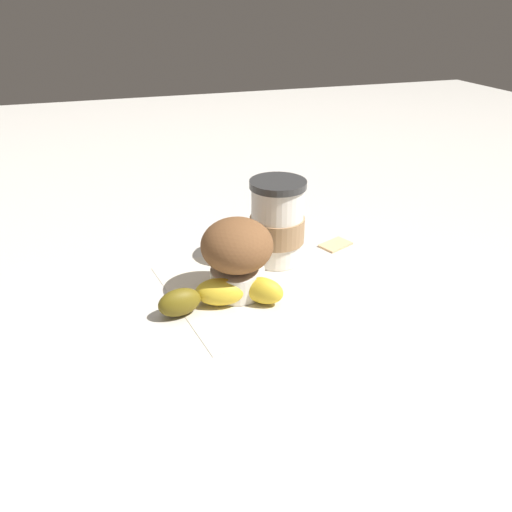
# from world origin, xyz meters

# --- Properties ---
(ground_plane) EXTENTS (3.00, 3.00, 0.00)m
(ground_plane) POSITION_xyz_m (0.00, 0.00, 0.00)
(ground_plane) COLOR beige
(paper_napkin) EXTENTS (0.27, 0.27, 0.00)m
(paper_napkin) POSITION_xyz_m (0.00, 0.00, 0.00)
(paper_napkin) COLOR beige
(paper_napkin) RESTS_ON ground_plane
(coffee_cup) EXTENTS (0.08, 0.08, 0.13)m
(coffee_cup) POSITION_xyz_m (-0.06, 0.05, 0.06)
(coffee_cup) COLOR silver
(coffee_cup) RESTS_ON paper_napkin
(muffin) EXTENTS (0.10, 0.10, 0.11)m
(muffin) POSITION_xyz_m (0.01, -0.03, 0.06)
(muffin) COLOR white
(muffin) RESTS_ON paper_napkin
(banana) EXTENTS (0.07, 0.17, 0.04)m
(banana) POSITION_xyz_m (0.04, -0.06, 0.02)
(banana) COLOR gold
(banana) RESTS_ON paper_napkin
(sugar_packet) EXTENTS (0.05, 0.06, 0.01)m
(sugar_packet) POSITION_xyz_m (-0.08, 0.16, 0.00)
(sugar_packet) COLOR #E0B27F
(sugar_packet) RESTS_ON ground_plane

